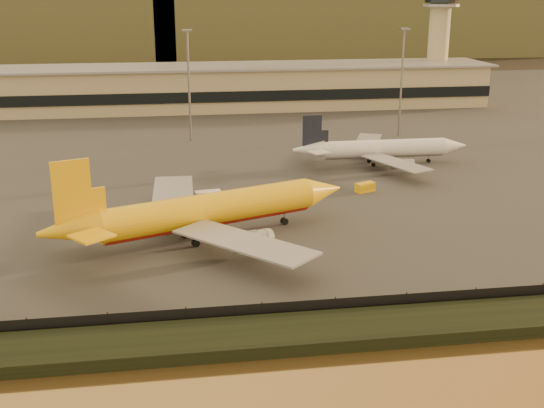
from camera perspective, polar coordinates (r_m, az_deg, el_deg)
The scene contains 11 objects.
ground at distance 86.44m, azimuth 1.93°, elevation -5.77°, with size 900.00×900.00×0.00m, color black.
embankment at distance 71.15m, azimuth 4.48°, elevation -10.60°, with size 320.00×7.00×1.40m, color black.
tarmac at distance 176.95m, azimuth -3.72°, elevation 6.40°, with size 320.00×220.00×0.20m, color #2D2D2D.
perimeter_fence at distance 74.34m, azimuth 3.79°, elevation -8.76°, with size 300.00×0.05×2.20m, color black.
terminal_building at distance 205.46m, azimuth -8.62°, elevation 9.53°, with size 202.00×25.00×12.60m.
control_tower at distance 225.90m, azimuth 13.82°, elevation 13.88°, with size 11.20×11.20×35.50m.
apron_light_masts at distance 156.97m, azimuth 2.39°, elevation 10.76°, with size 152.20×12.20×25.40m.
dhl_cargo_jet at distance 96.27m, azimuth -5.62°, elevation -0.63°, with size 44.48×42.19×13.74m.
white_narrowbody_jet at distance 139.64m, azimuth 9.11°, elevation 4.55°, with size 36.18×35.47×10.44m.
gse_vehicle_yellow at distance 120.65m, azimuth 7.81°, elevation 1.41°, with size 3.55×1.60×1.60m, color #EEB20C.
gse_vehicle_white at distance 113.92m, azimuth -5.36°, elevation 0.61°, with size 4.29×1.93×1.93m, color white.
Camera 1 is at (-14.81, -78.00, 34.19)m, focal length 45.00 mm.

